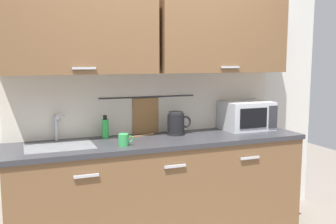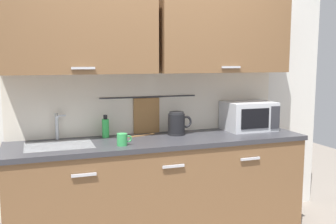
% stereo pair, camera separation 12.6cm
% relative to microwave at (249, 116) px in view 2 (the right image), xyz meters
% --- Properties ---
extents(counter_unit, '(2.53, 0.64, 0.90)m').
position_rel_microwave_xyz_m(counter_unit, '(-0.93, -0.11, -0.58)').
color(counter_unit, brown).
rests_on(counter_unit, ground).
extents(back_wall_assembly, '(3.70, 0.41, 2.50)m').
position_rel_microwave_xyz_m(back_wall_assembly, '(-0.92, 0.12, 0.49)').
color(back_wall_assembly, silver).
rests_on(back_wall_assembly, ground).
extents(sink_faucet, '(0.09, 0.17, 0.22)m').
position_rel_microwave_xyz_m(sink_faucet, '(-1.75, 0.12, 0.01)').
color(sink_faucet, '#B2B5BA').
rests_on(sink_faucet, counter_unit).
extents(microwave, '(0.46, 0.35, 0.27)m').
position_rel_microwave_xyz_m(microwave, '(0.00, 0.00, 0.00)').
color(microwave, silver).
rests_on(microwave, counter_unit).
extents(electric_kettle, '(0.23, 0.16, 0.21)m').
position_rel_microwave_xyz_m(electric_kettle, '(-0.73, 0.00, -0.03)').
color(electric_kettle, black).
rests_on(electric_kettle, counter_unit).
extents(dish_soap_bottle, '(0.06, 0.06, 0.20)m').
position_rel_microwave_xyz_m(dish_soap_bottle, '(-1.35, 0.09, -0.05)').
color(dish_soap_bottle, green).
rests_on(dish_soap_bottle, counter_unit).
extents(mug_near_sink, '(0.12, 0.08, 0.09)m').
position_rel_microwave_xyz_m(mug_near_sink, '(-1.28, -0.27, -0.09)').
color(mug_near_sink, green).
rests_on(mug_near_sink, counter_unit).
extents(wooden_spoon, '(0.27, 0.11, 0.01)m').
position_rel_microwave_xyz_m(wooden_spoon, '(-1.01, 0.06, -0.13)').
color(wooden_spoon, '#9E7042').
rests_on(wooden_spoon, counter_unit).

